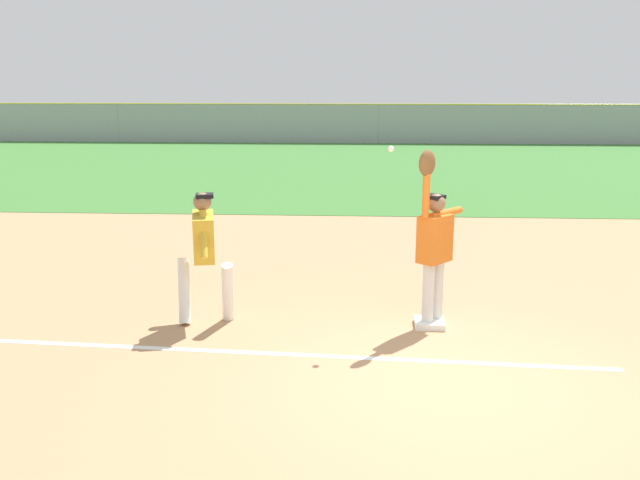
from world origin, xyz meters
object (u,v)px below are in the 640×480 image
parked_car_red (124,123)px  parked_car_black (238,124)px  baseball (391,149)px  parked_car_tan (472,124)px  fielder (434,241)px  first_base (429,323)px  parked_car_silver (598,125)px  runner (204,249)px  parked_car_blue (353,124)px

parked_car_red → parked_car_black: same height
baseball → parked_car_red: (-13.44, 29.64, -1.62)m
parked_car_tan → fielder: bearing=-101.4°
first_base → parked_car_silver: (11.89, 29.65, 0.63)m
first_base → runner: bearing=-179.5°
fielder → runner: fielder is taller
runner → parked_car_black: 30.15m
fielder → runner: size_ratio=1.33×
parked_car_blue → parked_car_tan: (6.50, 0.29, 0.00)m
fielder → parked_car_red: fielder is taller
baseball → parked_car_silver: baseball is taller
fielder → baseball: bearing=57.9°
baseball → parked_car_blue: (-0.73, 29.90, -1.62)m
parked_car_black → parked_car_silver: same height
first_base → parked_car_tan: bearing=80.2°
fielder → runner: bearing=42.8°
first_base → parked_car_black: parked_car_black is taller
runner → parked_car_red: (-11.09, 29.53, -0.32)m
parked_car_blue → parked_car_red: bearing=-178.3°
baseball → runner: bearing=177.3°
parked_car_tan → parked_car_silver: same height
first_base → parked_car_red: parked_car_red is taller
parked_car_red → parked_car_black: bearing=-4.4°
baseball → parked_car_silver: (12.44, 29.79, -1.62)m
fielder → first_base: bearing=98.0°
fielder → parked_car_red: size_ratio=0.50×
fielder → parked_car_red: 32.64m
first_base → parked_car_silver: parked_car_silver is taller
parked_car_tan → baseball: bearing=-102.4°
parked_car_black → parked_car_silver: (19.55, -0.10, 0.00)m
fielder → parked_car_black: 30.70m
parked_car_blue → first_base: bearing=-87.0°
first_base → parked_car_red: 32.66m
first_base → parked_car_black: bearing=104.4°
runner → baseball: baseball is taller
runner → parked_car_tan: (8.11, 30.07, -0.32)m
parked_car_blue → parked_car_silver: (13.17, -0.11, 0.00)m
parked_car_black → parked_car_blue: 6.37m
first_base → parked_car_red: (-13.99, 29.50, 0.63)m
parked_car_tan → parked_car_silver: (6.67, -0.40, 0.00)m
runner → parked_car_silver: bearing=51.2°
parked_car_black → parked_car_silver: 19.55m
parked_car_red → parked_car_blue: same height
runner → parked_car_black: size_ratio=0.37×
baseball → parked_car_blue: baseball is taller
parked_car_blue → parked_car_black: bearing=-179.3°
parked_car_tan → first_base: bearing=-101.4°
parked_car_black → first_base: bearing=-69.0°
parked_car_black → runner: bearing=-74.4°
baseball → parked_car_blue: bearing=91.4°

